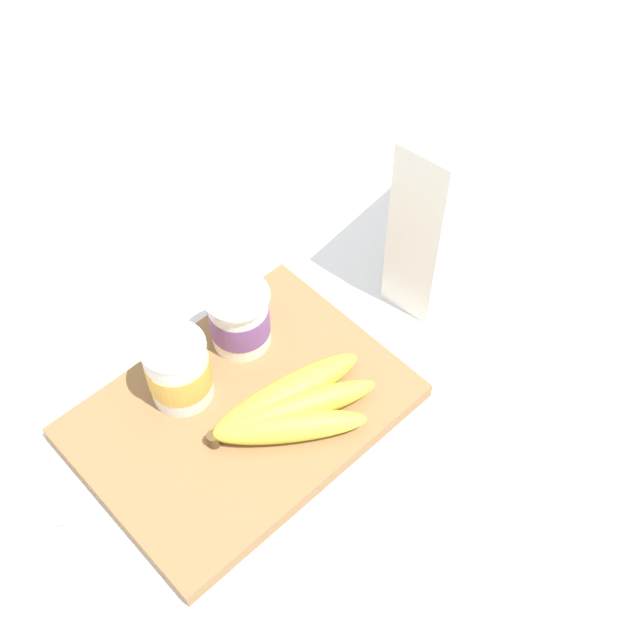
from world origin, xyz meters
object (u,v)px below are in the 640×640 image
object	(u,v)px
banana_bunch	(290,408)
cutting_board	(242,412)
yogurt_cup_back	(239,318)
yogurt_cup_front	(178,370)
spoon	(42,530)
cereal_box	(461,194)

from	to	relation	value
banana_bunch	cutting_board	bearing A→B (deg)	123.95
yogurt_cup_back	banana_bunch	size ratio (longest dim) A/B	0.42
yogurt_cup_front	spoon	distance (m)	0.21
cutting_board	spoon	xyz separation A→B (m)	(-0.24, 0.04, -0.01)
cereal_box	banana_bunch	size ratio (longest dim) A/B	1.26
yogurt_cup_front	yogurt_cup_back	size ratio (longest dim) A/B	1.08
yogurt_cup_front	spoon	bearing A→B (deg)	-173.30
yogurt_cup_front	banana_bunch	distance (m)	0.13
yogurt_cup_front	yogurt_cup_back	bearing A→B (deg)	6.74
cutting_board	yogurt_cup_front	xyz separation A→B (m)	(-0.03, 0.06, 0.05)
cutting_board	yogurt_cup_front	world-z (taller)	yogurt_cup_front
banana_bunch	spoon	world-z (taller)	banana_bunch
yogurt_cup_back	yogurt_cup_front	bearing A→B (deg)	-173.26
cutting_board	banana_bunch	distance (m)	0.06
yogurt_cup_back	banana_bunch	world-z (taller)	yogurt_cup_back
cutting_board	yogurt_cup_front	distance (m)	0.09
yogurt_cup_front	spoon	xyz separation A→B (m)	(-0.20, -0.02, -0.06)
yogurt_cup_front	spoon	world-z (taller)	yogurt_cup_front
cutting_board	banana_bunch	xyz separation A→B (m)	(0.03, -0.05, 0.03)
cereal_box	spoon	world-z (taller)	cereal_box
spoon	banana_bunch	bearing A→B (deg)	-17.27
yogurt_cup_front	yogurt_cup_back	distance (m)	0.10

